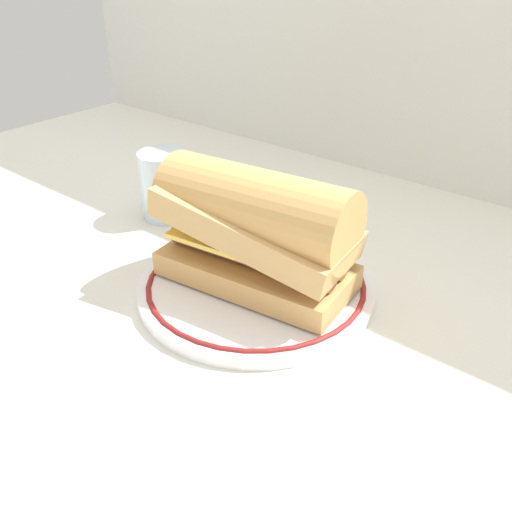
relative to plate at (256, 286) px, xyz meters
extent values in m
plane|color=silver|center=(0.02, -0.01, -0.01)|extent=(1.50, 1.50, 0.00)
cylinder|color=white|center=(0.00, 0.00, 0.00)|extent=(0.26, 0.26, 0.01)
torus|color=maroon|center=(0.00, 0.00, 0.00)|extent=(0.24, 0.24, 0.01)
cube|color=tan|center=(0.00, 0.00, 0.02)|extent=(0.21, 0.12, 0.03)
cylinder|color=brown|center=(0.00, -0.01, 0.04)|extent=(0.19, 0.05, 0.02)
cylinder|color=brown|center=(0.00, 0.01, 0.04)|extent=(0.19, 0.05, 0.02)
cube|color=#EFC64C|center=(0.00, 0.00, 0.06)|extent=(0.18, 0.11, 0.01)
cube|color=tan|center=(0.00, 0.00, 0.08)|extent=(0.22, 0.12, 0.07)
cylinder|color=tan|center=(0.00, 0.00, 0.09)|extent=(0.21, 0.11, 0.08)
cylinder|color=silver|center=(-0.21, 0.07, 0.04)|extent=(0.07, 0.07, 0.09)
cylinder|color=gold|center=(-0.21, 0.07, 0.01)|extent=(0.06, 0.06, 0.04)
camera|label=1|loc=(0.32, -0.39, 0.34)|focal=39.26mm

